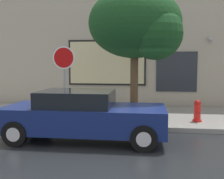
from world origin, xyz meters
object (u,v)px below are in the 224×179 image
Objects in this scene: fire_hydrant at (197,111)px; street_tree at (139,26)px; stop_sign at (64,68)px; parked_car at (83,115)px.

fire_hydrant is 3.40m from street_tree.
street_tree reaches higher than stop_sign.
stop_sign is (-1.05, 1.65, 1.24)m from parked_car.
parked_car is at bearing -148.75° from fire_hydrant.
stop_sign is at bearing 122.30° from parked_car.
parked_car is 0.99× the size of street_tree.
street_tree is at bearing 50.70° from parked_car.
fire_hydrant is at bearing 8.99° from street_tree.
stop_sign reaches higher than fire_hydrant.
street_tree is 1.74× the size of stop_sign.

